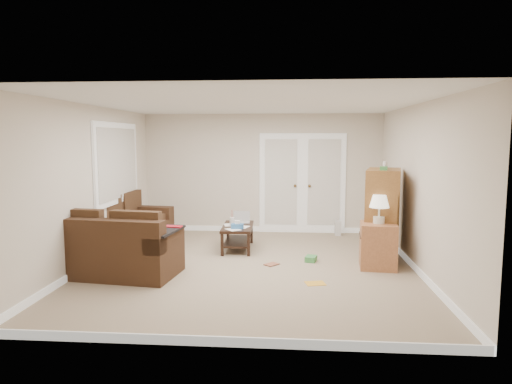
# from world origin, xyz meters

# --- Properties ---
(floor) EXTENTS (5.50, 5.50, 0.00)m
(floor) POSITION_xyz_m (0.00, 0.00, 0.00)
(floor) COLOR gray
(floor) RESTS_ON ground
(ceiling) EXTENTS (5.00, 5.50, 0.02)m
(ceiling) POSITION_xyz_m (0.00, 0.00, 2.50)
(ceiling) COLOR white
(ceiling) RESTS_ON wall_back
(wall_left) EXTENTS (0.02, 5.50, 2.50)m
(wall_left) POSITION_xyz_m (-2.50, 0.00, 1.25)
(wall_left) COLOR beige
(wall_left) RESTS_ON floor
(wall_right) EXTENTS (0.02, 5.50, 2.50)m
(wall_right) POSITION_xyz_m (2.50, 0.00, 1.25)
(wall_right) COLOR beige
(wall_right) RESTS_ON floor
(wall_back) EXTENTS (5.00, 0.02, 2.50)m
(wall_back) POSITION_xyz_m (0.00, 2.75, 1.25)
(wall_back) COLOR beige
(wall_back) RESTS_ON floor
(wall_front) EXTENTS (5.00, 0.02, 2.50)m
(wall_front) POSITION_xyz_m (0.00, -2.75, 1.25)
(wall_front) COLOR beige
(wall_front) RESTS_ON floor
(baseboards) EXTENTS (5.00, 5.50, 0.10)m
(baseboards) POSITION_xyz_m (0.00, 0.00, 0.05)
(baseboards) COLOR white
(baseboards) RESTS_ON floor
(french_doors) EXTENTS (1.80, 0.05, 2.13)m
(french_doors) POSITION_xyz_m (0.85, 2.71, 1.04)
(french_doors) COLOR white
(french_doors) RESTS_ON floor
(window_left) EXTENTS (0.05, 1.92, 1.42)m
(window_left) POSITION_xyz_m (-2.46, 1.00, 1.55)
(window_left) COLOR white
(window_left) RESTS_ON wall_left
(sectional_sofa) EXTENTS (2.00, 3.06, 0.88)m
(sectional_sofa) POSITION_xyz_m (-2.16, 0.16, 0.35)
(sectional_sofa) COLOR #3E2717
(sectional_sofa) RESTS_ON floor
(coffee_table) EXTENTS (0.57, 1.07, 0.72)m
(coffee_table) POSITION_xyz_m (-0.33, 1.15, 0.24)
(coffee_table) COLOR black
(coffee_table) RESTS_ON floor
(tv_armoire) EXTENTS (0.72, 1.03, 1.61)m
(tv_armoire) POSITION_xyz_m (2.10, 0.58, 0.76)
(tv_armoire) COLOR brown
(tv_armoire) RESTS_ON floor
(side_cabinet) EXTENTS (0.59, 0.59, 1.13)m
(side_cabinet) POSITION_xyz_m (1.96, 0.11, 0.41)
(side_cabinet) COLOR #A9673D
(side_cabinet) RESTS_ON floor
(space_heater) EXTENTS (0.13, 0.11, 0.30)m
(space_heater) POSITION_xyz_m (1.59, 2.45, 0.15)
(space_heater) COLOR silver
(space_heater) RESTS_ON floor
(floor_magazine) EXTENTS (0.31, 0.27, 0.01)m
(floor_magazine) POSITION_xyz_m (0.96, -0.75, 0.00)
(floor_magazine) COLOR gold
(floor_magazine) RESTS_ON floor
(floor_greenbox) EXTENTS (0.22, 0.25, 0.09)m
(floor_greenbox) POSITION_xyz_m (0.95, 0.40, 0.04)
(floor_greenbox) COLOR #3F8A43
(floor_greenbox) RESTS_ON floor
(floor_book) EXTENTS (0.27, 0.27, 0.02)m
(floor_book) POSITION_xyz_m (0.26, 0.19, 0.01)
(floor_book) COLOR brown
(floor_book) RESTS_ON floor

